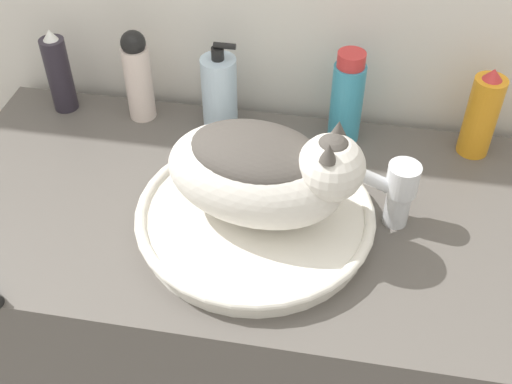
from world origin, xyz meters
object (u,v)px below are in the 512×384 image
Objects in this scene: soap_pump_bottle at (219,92)px; hairspray_can_black at (59,73)px; lotion_bottle_white at (138,75)px; cat at (265,170)px; mouthwash_bottle at (347,98)px; spray_bottle_trigger at (482,115)px; faucet at (395,190)px.

hairspray_can_black is at bearing 180.00° from soap_pump_bottle.
lotion_bottle_white reaches higher than hairspray_can_black.
cat reaches higher than mouthwash_bottle.
mouthwash_bottle is 1.03× the size of spray_bottle_trigger.
soap_pump_bottle is at bearing 125.51° from cat.
soap_pump_bottle is at bearing 0.00° from lotion_bottle_white.
cat is 0.47m from spray_bottle_trigger.
mouthwash_bottle reaches higher than hairspray_can_black.
soap_pump_bottle is (-0.26, 0.00, -0.01)m from mouthwash_bottle.
faucet is 0.76× the size of hairspray_can_black.
faucet is 0.72× the size of mouthwash_bottle.
spray_bottle_trigger is at bearing 46.84° from cat.
faucet is 0.25m from mouthwash_bottle.
lotion_bottle_white is at bearing 180.00° from soap_pump_bottle.
mouthwash_bottle is at bearing 180.00° from spray_bottle_trigger.
soap_pump_bottle is at bearing 180.00° from spray_bottle_trigger.
lotion_bottle_white is 0.17m from soap_pump_bottle.
lotion_bottle_white is 1.05× the size of spray_bottle_trigger.
faucet is 0.57m from lotion_bottle_white.
hairspray_can_black is 0.34m from soap_pump_bottle.
soap_pump_bottle is (0.17, 0.00, -0.02)m from lotion_bottle_white.
hairspray_can_black is 0.98× the size of spray_bottle_trigger.
hairspray_can_black is (-0.60, 0.00, -0.01)m from mouthwash_bottle.
soap_pump_bottle is at bearing 0.00° from hairspray_can_black.
lotion_bottle_white reaches higher than spray_bottle_trigger.
spray_bottle_trigger is (0.86, 0.00, 0.00)m from hairspray_can_black.
soap_pump_bottle is at bearing -46.30° from faucet.
faucet is 0.71× the size of lotion_bottle_white.
spray_bottle_trigger is at bearing 0.00° from mouthwash_bottle.
soap_pump_bottle reaches higher than faucet.
spray_bottle_trigger reaches higher than hairspray_can_black.
spray_bottle_trigger is (0.37, 0.29, -0.05)m from cat.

